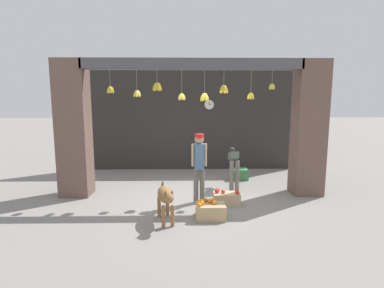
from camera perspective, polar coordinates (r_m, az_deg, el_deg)
name	(u,v)px	position (r m, az deg, el deg)	size (l,w,h in m)	color
ground_plane	(192,198)	(7.20, 0.07, -10.21)	(60.00, 60.00, 0.00)	gray
shop_back_wall	(190,121)	(9.81, -0.29, 4.47)	(6.92, 0.12, 3.22)	#2D2B28
shop_pillar_left	(74,129)	(7.63, -21.60, 2.65)	(0.70, 0.60, 3.22)	brown
shop_pillar_right	(309,129)	(7.73, 21.35, 2.74)	(0.70, 0.60, 3.22)	brown
storefront_awning	(192,67)	(6.97, 0.03, 14.48)	(5.02, 0.31, 0.98)	#4C4C51
dog	(166,197)	(5.72, -5.03, -9.95)	(0.43, 1.00, 0.74)	olive
shopkeeper	(199,163)	(6.67, 1.37, -3.64)	(0.34, 0.26, 1.56)	#6B665B
worker_stooping	(233,163)	(7.79, 7.91, -3.59)	(0.25, 0.79, 1.03)	#6B665B
fruit_crate_oranges	(210,211)	(6.00, 3.47, -12.56)	(0.58, 0.40, 0.37)	tan
fruit_crate_apples	(226,198)	(6.78, 6.57, -10.20)	(0.58, 0.35, 0.34)	tan
produce_box_green	(239,174)	(8.85, 8.93, -5.66)	(0.49, 0.41, 0.31)	#387A42
water_bottle	(224,208)	(6.29, 6.13, -12.07)	(0.07, 0.07, 0.24)	#2D60AD
wall_clock	(209,105)	(9.74, 3.29, 7.48)	(0.32, 0.03, 0.32)	black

